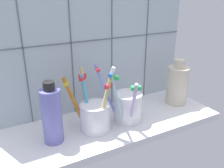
# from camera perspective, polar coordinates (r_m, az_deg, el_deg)

# --- Properties ---
(counter_slab) EXTENTS (0.64, 0.22, 0.02)m
(counter_slab) POSITION_cam_1_polar(r_m,az_deg,el_deg) (0.70, -0.39, -9.75)
(counter_slab) COLOR silver
(counter_slab) RESTS_ON ground
(tile_wall_back) EXTENTS (0.64, 0.02, 0.45)m
(tile_wall_back) POSITION_cam_1_polar(r_m,az_deg,el_deg) (0.72, -4.97, 9.51)
(tile_wall_back) COLOR #B2C1CC
(tile_wall_back) RESTS_ON ground
(toothbrush_cup_left) EXTENTS (0.11, 0.11, 0.18)m
(toothbrush_cup_left) POSITION_cam_1_polar(r_m,az_deg,el_deg) (0.65, -4.16, -7.04)
(toothbrush_cup_left) COLOR white
(toothbrush_cup_left) RESTS_ON counter_slab
(toothbrush_cup_right) EXTENTS (0.13, 0.12, 0.18)m
(toothbrush_cup_right) POSITION_cam_1_polar(r_m,az_deg,el_deg) (0.69, 3.63, -5.17)
(toothbrush_cup_right) COLOR white
(toothbrush_cup_right) RESTS_ON counter_slab
(ceramic_vase) EXTENTS (0.07, 0.07, 0.15)m
(ceramic_vase) POSITION_cam_1_polar(r_m,az_deg,el_deg) (0.82, 15.03, -0.08)
(ceramic_vase) COLOR beige
(ceramic_vase) RESTS_ON counter_slab
(soap_bottle) EXTENTS (0.05, 0.05, 0.16)m
(soap_bottle) POSITION_cam_1_polar(r_m,az_deg,el_deg) (0.61, -13.90, -7.10)
(soap_bottle) COLOR #7070C4
(soap_bottle) RESTS_ON counter_slab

